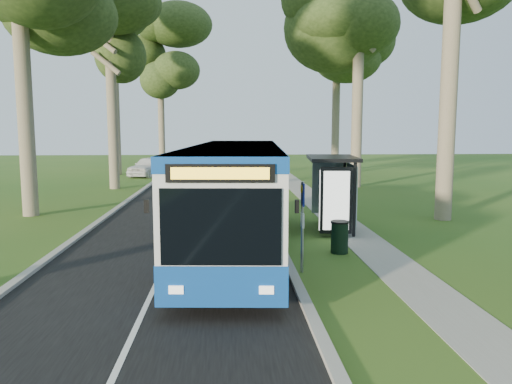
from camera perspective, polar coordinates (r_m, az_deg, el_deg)
ground at (r=15.15m, az=3.28°, el=-7.54°), size 120.00×120.00×0.00m
road at (r=24.92m, az=-7.39°, el=-1.70°), size 7.00×100.00×0.02m
kerb_east at (r=24.90m, az=0.66°, el=-1.53°), size 0.25×100.00×0.12m
kerb_west at (r=25.40m, az=-15.30°, el=-1.61°), size 0.25×100.00×0.12m
centre_line at (r=24.92m, az=-7.40°, el=-1.67°), size 0.12×100.00×0.00m
footpath at (r=25.29m, az=7.46°, el=-1.57°), size 1.50×100.00×0.02m
bus at (r=15.87m, az=-2.29°, el=-0.49°), size 3.44×12.73×3.34m
bus_stop_sign at (r=13.40m, az=5.34°, el=-2.75°), size 0.09×0.35×2.47m
bus_shelter at (r=18.85m, az=9.38°, el=1.46°), size 2.09×3.44×2.82m
litter_bin at (r=15.83m, az=9.53°, el=-5.07°), size 0.58×0.58×1.01m
car_white at (r=41.61m, az=-12.14°, el=2.88°), size 3.33×5.06×1.60m
car_silver at (r=47.52m, az=-10.96°, el=3.27°), size 2.42×4.26×1.33m
tree_west_c at (r=33.96m, az=-16.44°, el=17.75°), size 5.20×5.20×13.77m
tree_west_d at (r=44.66m, az=-16.19°, el=19.74°), size 5.20×5.20×18.58m
tree_west_e at (r=53.45m, az=-10.92°, el=14.68°), size 5.20×5.20×14.69m
tree_east_d at (r=46.26m, az=9.27°, el=16.91°), size 5.20×5.20×15.79m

